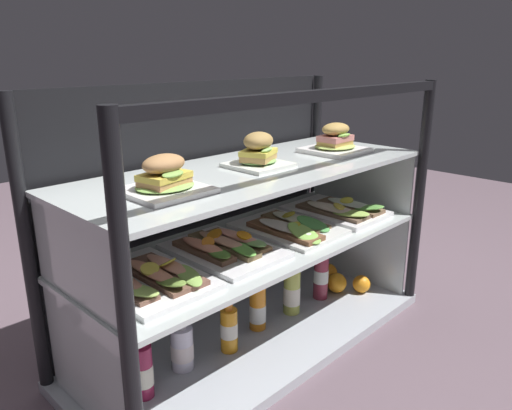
{
  "coord_description": "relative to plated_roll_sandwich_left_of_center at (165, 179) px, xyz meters",
  "views": [
    {
      "loc": [
        -1.09,
        -1.07,
        0.98
      ],
      "look_at": [
        0.0,
        0.0,
        0.51
      ],
      "focal_mm": 34.41,
      "sensor_mm": 36.0,
      "label": 1
    }
  ],
  "objects": [
    {
      "name": "open_sandwich_tray_near_right_corner",
      "position": [
        -0.05,
        0.02,
        -0.27
      ],
      "size": [
        0.26,
        0.36,
        0.06
      ],
      "color": "white",
      "rests_on": "shelf_lower_glass"
    },
    {
      "name": "orange_fruit_rolled_forward",
      "position": [
        0.9,
        -0.05,
        -0.6
      ],
      "size": [
        0.07,
        0.07,
        0.07
      ],
      "primitive_type": "sphere",
      "color": "orange",
      "rests_on": "case_base_deck"
    },
    {
      "name": "plated_roll_sandwich_left_of_center",
      "position": [
        0.0,
        0.0,
        0.0
      ],
      "size": [
        0.2,
        0.2,
        0.1
      ],
      "color": "white",
      "rests_on": "shelf_upper_glass"
    },
    {
      "name": "open_sandwich_tray_mid_left",
      "position": [
        0.53,
        0.02,
        -0.27
      ],
      "size": [
        0.26,
        0.38,
        0.06
      ],
      "color": "white",
      "rests_on": "shelf_lower_glass"
    },
    {
      "name": "orange_fruit_near_left_post",
      "position": [
        0.89,
        0.11,
        -0.59
      ],
      "size": [
        0.08,
        0.08,
        0.08
      ],
      "primitive_type": "sphere",
      "color": "orange",
      "rests_on": "case_base_deck"
    },
    {
      "name": "juice_bottle_front_second",
      "position": [
        -0.09,
        0.03,
        -0.55
      ],
      "size": [
        0.06,
        0.06,
        0.21
      ],
      "color": "#971E44",
      "rests_on": "case_base_deck"
    },
    {
      "name": "juice_bottle_front_middle",
      "position": [
        0.07,
        0.06,
        -0.56
      ],
      "size": [
        0.07,
        0.07,
        0.2
      ],
      "color": "white",
      "rests_on": "case_base_deck"
    },
    {
      "name": "shelf_upper_glass",
      "position": [
        0.38,
        0.04,
        -0.05
      ],
      "size": [
        1.26,
        0.48,
        0.02
      ],
      "primitive_type": "cube",
      "color": "silver",
      "rests_on": "riser_upper_tier"
    },
    {
      "name": "shelf_lower_glass",
      "position": [
        0.38,
        0.04,
        -0.3
      ],
      "size": [
        1.26,
        0.48,
        0.02
      ],
      "primitive_type": "cube",
      "color": "silver",
      "rests_on": "riser_lower_tier"
    },
    {
      "name": "riser_lower_tier",
      "position": [
        0.38,
        0.04,
        -0.47
      ],
      "size": [
        1.24,
        0.47,
        0.33
      ],
      "color": "silver",
      "rests_on": "case_base_deck"
    },
    {
      "name": "riser_upper_tier",
      "position": [
        0.38,
        0.04,
        -0.17
      ],
      "size": [
        1.24,
        0.47,
        0.24
      ],
      "color": "silver",
      "rests_on": "shelf_lower_glass"
    },
    {
      "name": "case_base_deck",
      "position": [
        0.38,
        0.04,
        -0.65
      ],
      "size": [
        1.32,
        0.54,
        0.04
      ],
      "primitive_type": "cube",
      "color": "#B0B5BD",
      "rests_on": "ground"
    },
    {
      "name": "case_frame",
      "position": [
        0.38,
        0.17,
        -0.18
      ],
      "size": [
        1.32,
        0.54,
        0.89
      ],
      "color": "black",
      "rests_on": "ground"
    },
    {
      "name": "juice_bottle_front_fourth",
      "position": [
        0.75,
        0.04,
        -0.53
      ],
      "size": [
        0.06,
        0.06,
        0.23
      ],
      "color": "#902D40",
      "rests_on": "case_base_deck"
    },
    {
      "name": "open_sandwich_tray_right_of_center",
      "position": [
        0.81,
        0.01,
        -0.27
      ],
      "size": [
        0.26,
        0.36,
        0.06
      ],
      "color": "white",
      "rests_on": "shelf_lower_glass"
    },
    {
      "name": "plated_roll_sandwich_near_left_corner",
      "position": [
        0.76,
        0.01,
        0.0
      ],
      "size": [
        0.21,
        0.21,
        0.11
      ],
      "color": "white",
      "rests_on": "shelf_upper_glass"
    },
    {
      "name": "juice_bottle_back_right",
      "position": [
        0.57,
        0.04,
        -0.54
      ],
      "size": [
        0.06,
        0.06,
        0.24
      ],
      "color": "#BEC953",
      "rests_on": "case_base_deck"
    },
    {
      "name": "juice_bottle_tucked_behind",
      "position": [
        0.4,
        0.06,
        -0.55
      ],
      "size": [
        0.06,
        0.06,
        0.23
      ],
      "color": "orange",
      "rests_on": "case_base_deck"
    },
    {
      "name": "open_sandwich_tray_left_of_center",
      "position": [
        0.24,
        0.04,
        -0.27
      ],
      "size": [
        0.26,
        0.36,
        0.07
      ],
      "color": "white",
      "rests_on": "shelf_lower_glass"
    },
    {
      "name": "plated_roll_sandwich_mid_right",
      "position": [
        0.39,
        0.05,
        0.01
      ],
      "size": [
        0.18,
        0.18,
        0.11
      ],
      "color": "white",
      "rests_on": "shelf_upper_glass"
    },
    {
      "name": "orange_fruit_beside_bottles",
      "position": [
        0.83,
        0.02,
        -0.59
      ],
      "size": [
        0.08,
        0.08,
        0.08
      ],
      "primitive_type": "sphere",
      "color": "orange",
      "rests_on": "case_base_deck"
    },
    {
      "name": "ground_plane",
      "position": [
        0.38,
        0.04,
        -0.68
      ],
      "size": [
        6.0,
        6.0,
        0.02
      ],
      "primitive_type": "cube",
      "color": "#624F59",
      "rests_on": "ground"
    },
    {
      "name": "juice_bottle_back_center",
      "position": [
        0.24,
        0.03,
        -0.55
      ],
      "size": [
        0.06,
        0.06,
        0.2
      ],
      "color": "orange",
      "rests_on": "case_base_deck"
    }
  ]
}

